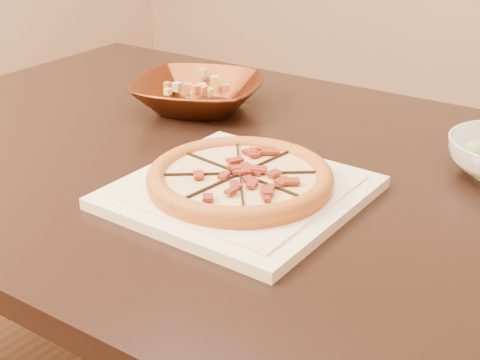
{
  "coord_description": "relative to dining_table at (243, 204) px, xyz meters",
  "views": [
    {
      "loc": [
        0.83,
        -0.86,
        1.21
      ],
      "look_at": [
        0.28,
        -0.14,
        0.78
      ],
      "focal_mm": 50.0,
      "sensor_mm": 36.0,
      "label": 1
    }
  ],
  "objects": [
    {
      "name": "pizza",
      "position": [
        0.09,
        -0.12,
        0.12
      ],
      "size": [
        0.28,
        0.28,
        0.03
      ],
      "color": "#BC5A24",
      "rests_on": "plate"
    },
    {
      "name": "dining_table",
      "position": [
        0.0,
        0.0,
        0.0
      ],
      "size": [
        1.59,
        1.07,
        0.75
      ],
      "color": "black",
      "rests_on": "floor"
    },
    {
      "name": "bronze_bowl",
      "position": [
        -0.23,
        0.15,
        0.12
      ],
      "size": [
        0.34,
        0.34,
        0.06
      ],
      "primitive_type": "imported",
      "rotation": [
        0.0,
        0.0,
        0.41
      ],
      "color": "#5D2912",
      "rests_on": "dining_table"
    },
    {
      "name": "mixed_dish",
      "position": [
        -0.23,
        0.15,
        0.17
      ],
      "size": [
        0.1,
        0.13,
        0.03
      ],
      "color": "tan",
      "rests_on": "bronze_bowl"
    },
    {
      "name": "plate",
      "position": [
        0.09,
        -0.12,
        0.1
      ],
      "size": [
        0.35,
        0.35,
        0.02
      ],
      "color": "white",
      "rests_on": "dining_table"
    }
  ]
}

